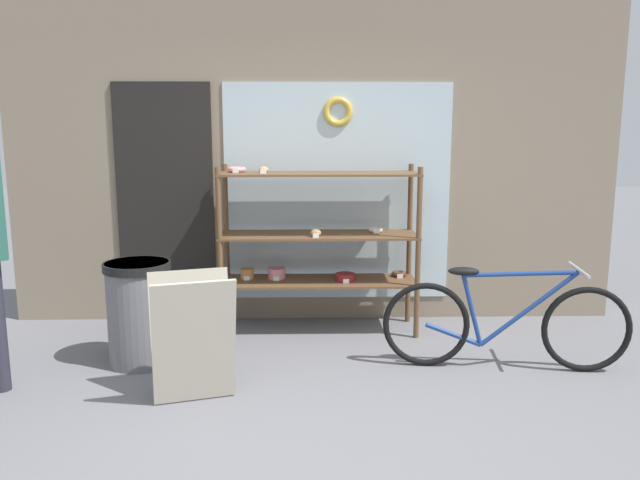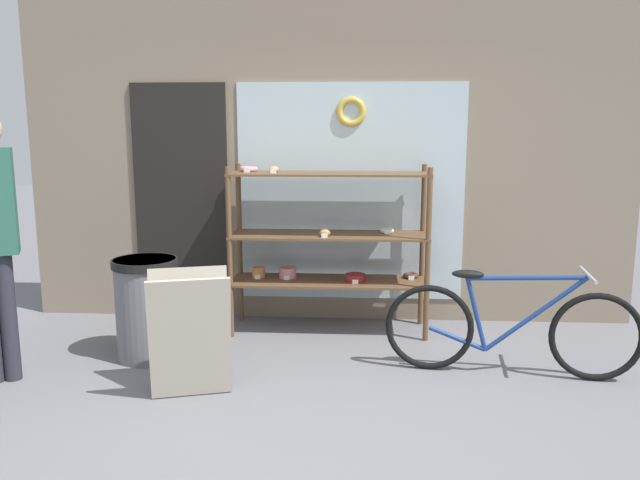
{
  "view_description": "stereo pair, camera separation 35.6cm",
  "coord_description": "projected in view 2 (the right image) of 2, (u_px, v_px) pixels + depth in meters",
  "views": [
    {
      "loc": [
        -0.08,
        -3.27,
        1.71
      ],
      "look_at": [
        0.01,
        0.88,
        0.96
      ],
      "focal_mm": 35.0,
      "sensor_mm": 36.0,
      "label": 1
    },
    {
      "loc": [
        0.27,
        -3.26,
        1.71
      ],
      "look_at": [
        0.01,
        0.88,
        0.96
      ],
      "focal_mm": 35.0,
      "sensor_mm": 36.0,
      "label": 2
    }
  ],
  "objects": [
    {
      "name": "ground_plane",
      "position": [
        308.0,
        435.0,
        3.52
      ],
      "size": [
        30.0,
        30.0,
        0.0
      ],
      "primitive_type": "plane",
      "color": "slate"
    },
    {
      "name": "sandwich_board",
      "position": [
        190.0,
        335.0,
        3.97
      ],
      "size": [
        0.59,
        0.5,
        0.81
      ],
      "rotation": [
        0.0,
        0.0,
        0.28
      ],
      "color": "#B2A893",
      "rests_on": "ground_plane"
    },
    {
      "name": "bicycle",
      "position": [
        510.0,
        328.0,
        4.33
      ],
      "size": [
        1.73,
        0.46,
        0.75
      ],
      "rotation": [
        0.0,
        0.0,
        -0.12
      ],
      "color": "black",
      "rests_on": "ground_plane"
    },
    {
      "name": "display_case",
      "position": [
        327.0,
        237.0,
        5.22
      ],
      "size": [
        1.64,
        0.48,
        1.41
      ],
      "color": "brown",
      "rests_on": "ground_plane"
    },
    {
      "name": "storefront_facade",
      "position": [
        324.0,
        135.0,
        5.45
      ],
      "size": [
        5.37,
        0.13,
        3.38
      ],
      "color": "gray",
      "rests_on": "ground_plane"
    },
    {
      "name": "trash_bin",
      "position": [
        147.0,
        305.0,
        4.65
      ],
      "size": [
        0.48,
        0.48,
        0.76
      ],
      "color": "slate",
      "rests_on": "ground_plane"
    }
  ]
}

